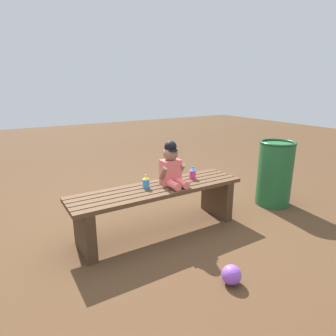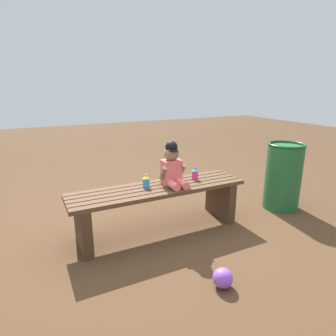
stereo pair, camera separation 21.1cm
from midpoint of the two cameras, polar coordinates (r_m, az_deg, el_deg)
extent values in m
plane|color=#4C331E|center=(2.76, -4.02, -12.33)|extent=(16.00, 16.00, 0.00)
cube|color=#513823|center=(2.45, -2.38, -5.37)|extent=(1.62, 0.07, 0.04)
cube|color=#513823|center=(2.52, -3.32, -4.77)|extent=(1.62, 0.07, 0.04)
cube|color=#513823|center=(2.58, -4.20, -4.20)|extent=(1.62, 0.07, 0.04)
cube|color=#513823|center=(2.66, -5.03, -3.66)|extent=(1.62, 0.07, 0.04)
cube|color=#513823|center=(2.73, -5.82, -3.15)|extent=(1.62, 0.07, 0.04)
cube|color=#452F1E|center=(2.47, -18.73, -11.64)|extent=(0.08, 0.40, 0.40)
cube|color=#452F1E|center=(3.02, 7.62, -5.66)|extent=(0.08, 0.40, 0.40)
cube|color=#E56666|center=(2.62, -1.82, -0.83)|extent=(0.17, 0.12, 0.23)
sphere|color=#8C664C|center=(2.57, -1.86, 2.85)|extent=(0.14, 0.14, 0.14)
cylinder|color=black|center=(2.53, -1.45, 3.51)|extent=(0.09, 0.09, 0.01)
sphere|color=black|center=(2.56, -1.87, 4.19)|extent=(0.11, 0.11, 0.11)
cylinder|color=#F06B6B|center=(2.52, -1.34, -3.43)|extent=(0.07, 0.16, 0.07)
cylinder|color=#F06B6B|center=(2.57, 0.40, -3.08)|extent=(0.07, 0.16, 0.07)
cylinder|color=#8C664C|center=(2.54, -3.33, -1.01)|extent=(0.04, 0.12, 0.14)
cylinder|color=#8C664C|center=(2.63, 0.27, -0.39)|extent=(0.04, 0.12, 0.14)
cylinder|color=#338CE5|center=(2.55, -6.75, -3.12)|extent=(0.06, 0.06, 0.08)
cone|color=yellow|center=(2.53, -6.80, -1.96)|extent=(0.06, 0.06, 0.03)
cylinder|color=yellow|center=(2.53, -6.81, -1.57)|extent=(0.01, 0.01, 0.02)
cylinder|color=#E5337F|center=(2.79, 2.77, -1.34)|extent=(0.06, 0.06, 0.08)
cone|color=#338CE5|center=(2.77, 2.79, -0.26)|extent=(0.06, 0.06, 0.03)
cylinder|color=#338CE5|center=(2.77, 2.79, 0.09)|extent=(0.01, 0.01, 0.02)
sphere|color=#8C4CCC|center=(2.11, 9.54, -20.25)|extent=(0.14, 0.14, 0.14)
cylinder|color=#1E592D|center=(3.39, 18.78, -1.23)|extent=(0.37, 0.37, 0.70)
torus|color=#153E20|center=(3.30, 19.34, 4.75)|extent=(0.39, 0.39, 0.03)
camera|label=1|loc=(0.11, -92.40, -0.70)|focal=30.69mm
camera|label=2|loc=(0.11, 87.60, 0.70)|focal=30.69mm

